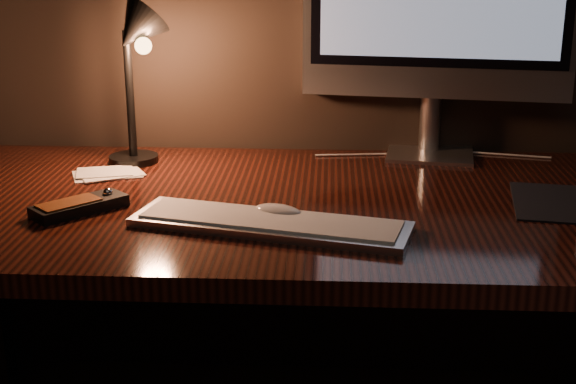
# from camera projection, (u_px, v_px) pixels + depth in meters

# --- Properties ---
(desk) EXTENTS (1.60, 0.75, 0.75)m
(desk) POSITION_uv_depth(u_px,v_px,m) (290.00, 249.00, 1.62)
(desk) COLOR #3E160E
(desk) RESTS_ON ground
(keyboard) EXTENTS (0.49, 0.24, 0.02)m
(keyboard) POSITION_uv_depth(u_px,v_px,m) (270.00, 223.00, 1.36)
(keyboard) COLOR silver
(keyboard) RESTS_ON desk
(mouse) EXTENTS (0.11, 0.08, 0.02)m
(mouse) POSITION_uv_depth(u_px,v_px,m) (278.00, 214.00, 1.40)
(mouse) COLOR white
(mouse) RESTS_ON desk
(media_remote) EXTENTS (0.16, 0.17, 0.03)m
(media_remote) POSITION_uv_depth(u_px,v_px,m) (80.00, 205.00, 1.44)
(media_remote) COLOR black
(media_remote) RESTS_ON desk
(papers) EXTENTS (0.16, 0.14, 0.01)m
(papers) POSITION_uv_depth(u_px,v_px,m) (108.00, 173.00, 1.67)
(papers) COLOR white
(papers) RESTS_ON desk
(desk_lamp) EXTENTS (0.19, 0.19, 0.36)m
(desk_lamp) POSITION_uv_depth(u_px,v_px,m) (135.00, 54.00, 1.66)
(desk_lamp) COLOR black
(desk_lamp) RESTS_ON desk
(cable) EXTENTS (0.52, 0.05, 0.00)m
(cable) POSITION_uv_depth(u_px,v_px,m) (434.00, 155.00, 1.81)
(cable) COLOR white
(cable) RESTS_ON desk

